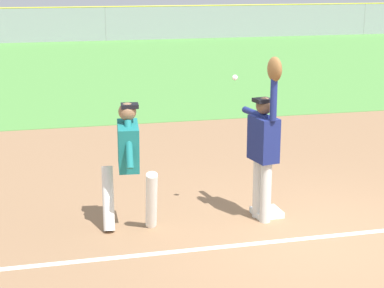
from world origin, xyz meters
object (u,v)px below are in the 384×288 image
(runner, at_px, (129,158))
(parked_car_black, at_px, (70,23))
(fielder, at_px, (264,141))
(first_base, at_px, (267,212))
(baseball, at_px, (235,78))
(parked_car_green, at_px, (177,21))

(runner, relative_size, parked_car_black, 0.39)
(parked_car_black, bearing_deg, fielder, -89.38)
(first_base, relative_size, parked_car_black, 0.09)
(fielder, relative_size, runner, 1.33)
(first_base, height_order, baseball, baseball)
(fielder, relative_size, parked_car_green, 0.50)
(first_base, bearing_deg, parked_car_green, 80.44)
(fielder, height_order, baseball, fielder)
(first_base, xyz_separation_m, parked_car_black, (-1.27, 26.59, 0.63))
(parked_car_black, relative_size, parked_car_green, 0.97)
(baseball, distance_m, parked_car_black, 26.57)
(first_base, relative_size, fielder, 0.17)
(parked_car_green, bearing_deg, baseball, -107.19)
(runner, distance_m, parked_car_green, 27.82)
(fielder, distance_m, parked_car_black, 26.76)
(fielder, relative_size, parked_car_black, 0.51)
(first_base, xyz_separation_m, baseball, (-0.49, 0.06, 1.92))
(baseball, bearing_deg, runner, -175.07)
(runner, relative_size, parked_car_green, 0.37)
(parked_car_black, height_order, parked_car_green, same)
(fielder, bearing_deg, parked_car_black, -98.56)
(runner, xyz_separation_m, parked_car_green, (6.49, 27.05, -0.32))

